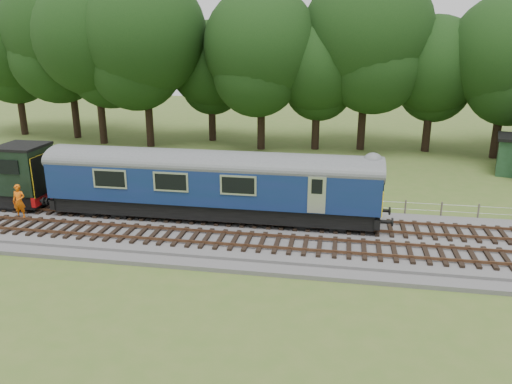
# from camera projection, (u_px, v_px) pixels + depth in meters

# --- Properties ---
(ground) EXTENTS (120.00, 120.00, 0.00)m
(ground) POSITION_uv_depth(u_px,v_px,m) (294.00, 239.00, 25.78)
(ground) COLOR #496826
(ground) RESTS_ON ground
(ballast) EXTENTS (70.00, 7.00, 0.35)m
(ballast) POSITION_uv_depth(u_px,v_px,m) (294.00, 236.00, 25.73)
(ballast) COLOR #4C4C4F
(ballast) RESTS_ON ground
(track_north) EXTENTS (67.20, 2.40, 0.21)m
(track_north) POSITION_uv_depth(u_px,v_px,m) (297.00, 222.00, 26.97)
(track_north) COLOR black
(track_north) RESTS_ON ballast
(track_south) EXTENTS (67.20, 2.40, 0.21)m
(track_south) POSITION_uv_depth(u_px,v_px,m) (291.00, 244.00, 24.15)
(track_south) COLOR black
(track_south) RESTS_ON ballast
(fence) EXTENTS (64.00, 0.12, 1.00)m
(fence) POSITION_uv_depth(u_px,v_px,m) (302.00, 210.00, 30.01)
(fence) COLOR #6B6054
(fence) RESTS_ON ground
(tree_line) EXTENTS (70.00, 8.00, 18.00)m
(tree_line) POSITION_uv_depth(u_px,v_px,m) (318.00, 148.00, 46.44)
(tree_line) COLOR black
(tree_line) RESTS_ON ground
(dmu_railcar) EXTENTS (18.05, 2.86, 3.88)m
(dmu_railcar) POSITION_uv_depth(u_px,v_px,m) (211.00, 179.00, 27.09)
(dmu_railcar) COLOR black
(dmu_railcar) RESTS_ON ground
(worker) EXTENTS (0.75, 0.54, 1.92)m
(worker) POSITION_uv_depth(u_px,v_px,m) (19.00, 201.00, 27.54)
(worker) COLOR orange
(worker) RESTS_ON ballast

